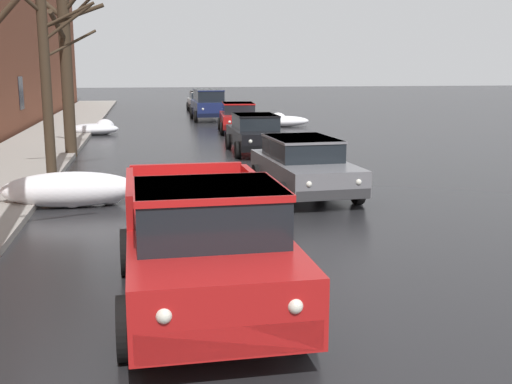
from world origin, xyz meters
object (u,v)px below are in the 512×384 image
Objects in this scene: bare_tree_mid_block at (47,67)px; sedan_white_at_far_intersection at (200,101)px; pickup_truck_red_approaching_near_lane at (204,243)px; bare_tree_far_down_block at (67,60)px; sedan_grey_parked_kerbside_close at (303,165)px; sedan_red_parked_far_down_block at (239,117)px; suv_darkblue_queued_behind_truck at (208,104)px; sedan_black_parked_kerbside_mid at (256,133)px.

sedan_white_at_far_intersection is at bearing 76.48° from bare_tree_mid_block.
bare_tree_far_down_block is at bearing 102.26° from pickup_truck_red_approaching_near_lane.
sedan_white_at_far_intersection is (0.13, 30.37, -0.00)m from sedan_grey_parked_kerbside_close.
sedan_red_parked_far_down_block is 1.07× the size of sedan_white_at_far_intersection.
sedan_white_at_far_intersection is at bearing 85.01° from pickup_truck_red_approaching_near_lane.
sedan_white_at_far_intersection is at bearing 88.56° from suv_darkblue_queued_behind_truck.
sedan_black_parked_kerbside_mid and sedan_white_at_far_intersection have the same top height.
sedan_black_parked_kerbside_mid is at bearing -89.86° from sedan_white_at_far_intersection.
pickup_truck_red_approaching_near_lane reaches higher than sedan_black_parked_kerbside_mid.
suv_darkblue_queued_behind_truck is 1.15× the size of sedan_white_at_far_intersection.
suv_darkblue_queued_behind_truck is (6.35, 19.62, -2.13)m from bare_tree_mid_block.
bare_tree_mid_block reaches higher than sedan_grey_parked_kerbside_close.
bare_tree_far_down_block is 10.69m from sedan_grey_parked_kerbside_close.
bare_tree_mid_block is at bearing -89.56° from bare_tree_far_down_block.
suv_darkblue_queued_behind_truck is (-0.74, 7.22, 0.24)m from sedan_red_parked_far_down_block.
suv_darkblue_queued_behind_truck reaches higher than sedan_black_parked_kerbside_mid.
bare_tree_mid_block is 1.22× the size of suv_darkblue_queued_behind_truck.
sedan_red_parked_far_down_block is at bearing -84.15° from suv_darkblue_queued_behind_truck.
suv_darkblue_queued_behind_truck is at bearing 84.11° from pickup_truck_red_approaching_near_lane.
pickup_truck_red_approaching_near_lane is 1.12× the size of sedan_red_parked_far_down_block.
bare_tree_mid_block reaches higher than sedan_white_at_far_intersection.
pickup_truck_red_approaching_near_lane is at bearing -95.89° from suv_darkblue_queued_behind_truck.
pickup_truck_red_approaching_near_lane is at bearing -99.58° from sedan_red_parked_far_down_block.
sedan_grey_parked_kerbside_close is at bearing -51.50° from bare_tree_far_down_block.
sedan_black_parked_kerbside_mid is at bearing -89.05° from suv_darkblue_queued_behind_truck.
bare_tree_far_down_block reaches higher than bare_tree_mid_block.
bare_tree_far_down_block is at bearing -106.47° from sedan_white_at_far_intersection.
bare_tree_mid_block reaches higher than suv_darkblue_queued_behind_truck.
bare_tree_far_down_block is at bearing 177.77° from sedan_black_parked_kerbside_mid.
sedan_red_parked_far_down_block is (3.82, 22.66, -0.13)m from pickup_truck_red_approaching_near_lane.
suv_darkblue_queued_behind_truck is 7.61m from sedan_white_at_far_intersection.
sedan_red_parked_far_down_block is (7.09, 12.40, -2.37)m from bare_tree_mid_block.
suv_darkblue_queued_behind_truck is at bearing -91.44° from sedan_white_at_far_intersection.
bare_tree_far_down_block is 1.54× the size of sedan_white_at_far_intersection.
sedan_black_parked_kerbside_mid is (6.64, -0.26, -2.61)m from bare_tree_far_down_block.
pickup_truck_red_approaching_near_lane is (3.27, -10.26, -2.24)m from bare_tree_mid_block.
bare_tree_mid_block is 1.31× the size of sedan_grey_parked_kerbside_close.
bare_tree_mid_block is 4.97m from bare_tree_far_down_block.
sedan_grey_parked_kerbside_close is (6.42, -3.15, -2.37)m from bare_tree_mid_block.
sedan_grey_parked_kerbside_close is 0.93× the size of suv_darkblue_queued_behind_truck.
bare_tree_mid_block is at bearing -103.52° from sedan_white_at_far_intersection.
sedan_red_parked_far_down_block is (0.68, 15.54, -0.00)m from sedan_grey_parked_kerbside_close.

